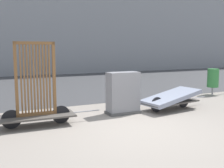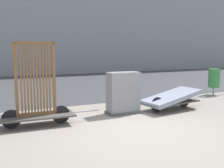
% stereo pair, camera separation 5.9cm
% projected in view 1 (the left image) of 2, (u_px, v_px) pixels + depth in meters
% --- Properties ---
extents(ground_plane, '(60.00, 60.00, 0.00)m').
position_uv_depth(ground_plane, '(136.00, 130.00, 6.02)').
color(ground_plane, gray).
extents(road_strip, '(56.00, 10.88, 0.01)m').
position_uv_depth(road_strip, '(52.00, 85.00, 13.62)').
color(road_strip, '#424244').
rests_on(road_strip, ground_plane).
extents(building_facade, '(48.00, 4.00, 10.81)m').
position_uv_depth(building_facade, '(28.00, 1.00, 19.56)').
color(building_facade, gray).
rests_on(building_facade, ground_plane).
extents(bike_cart_with_bedframe, '(2.49, 0.80, 2.02)m').
position_uv_depth(bike_cart_with_bedframe, '(37.00, 99.00, 6.23)').
color(bike_cart_with_bedframe, '#4C4742').
rests_on(bike_cart_with_bedframe, ground_plane).
extents(bike_cart_with_mattress, '(2.53, 1.12, 0.61)m').
position_uv_depth(bike_cart_with_mattress, '(171.00, 98.00, 7.98)').
color(bike_cart_with_mattress, '#4C4742').
rests_on(bike_cart_with_mattress, ground_plane).
extents(utility_cabinet, '(0.97, 0.48, 1.20)m').
position_uv_depth(utility_cabinet, '(123.00, 94.00, 7.48)').
color(utility_cabinet, '#4C4C4C').
rests_on(utility_cabinet, ground_plane).
extents(trash_bin, '(0.45, 0.45, 1.06)m').
position_uv_depth(trash_bin, '(213.00, 78.00, 10.58)').
color(trash_bin, gray).
rests_on(trash_bin, ground_plane).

